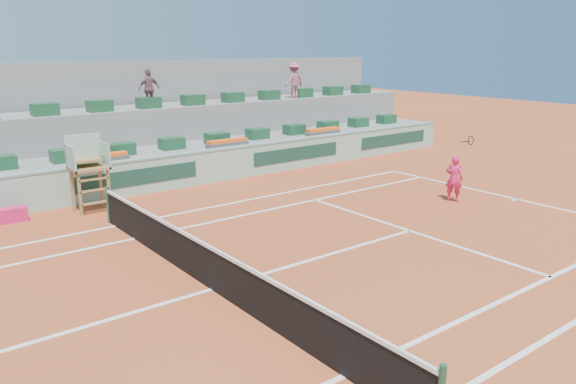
{
  "coord_description": "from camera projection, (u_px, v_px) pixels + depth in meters",
  "views": [
    {
      "loc": [
        -5.49,
        -9.77,
        5.07
      ],
      "look_at": [
        4.0,
        2.5,
        1.0
      ],
      "focal_mm": 35.0,
      "sensor_mm": 36.0,
      "label": 1
    }
  ],
  "objects": [
    {
      "name": "ground",
      "position": [
        212.0,
        289.0,
        12.01
      ],
      "size": [
        90.0,
        90.0,
        0.0
      ],
      "primitive_type": "plane",
      "color": "#9A3E1D",
      "rests_on": "ground"
    },
    {
      "name": "seating_tier_lower",
      "position": [
        59.0,
        174.0,
        20.04
      ],
      "size": [
        36.0,
        4.0,
        1.2
      ],
      "primitive_type": "cube",
      "color": "gray",
      "rests_on": "ground"
    },
    {
      "name": "seating_tier_upper",
      "position": [
        45.0,
        149.0,
        21.09
      ],
      "size": [
        36.0,
        2.4,
        2.6
      ],
      "primitive_type": "cube",
      "color": "gray",
      "rests_on": "ground"
    },
    {
      "name": "stadium_back_wall",
      "position": [
        31.0,
        120.0,
        22.08
      ],
      "size": [
        36.0,
        0.4,
        4.4
      ],
      "primitive_type": "cube",
      "color": "gray",
      "rests_on": "ground"
    },
    {
      "name": "player_bag",
      "position": [
        9.0,
        215.0,
        16.53
      ],
      "size": [
        0.96,
        0.43,
        0.43
      ],
      "primitive_type": "cube",
      "color": "#DA1C60",
      "rests_on": "ground"
    },
    {
      "name": "spectator_mid",
      "position": [
        149.0,
        89.0,
        22.5
      ],
      "size": [
        0.95,
        0.47,
        1.56
      ],
      "primitive_type": "imported",
      "rotation": [
        0.0,
        0.0,
        3.24
      ],
      "color": "#7B525D",
      "rests_on": "seating_tier_upper"
    },
    {
      "name": "spectator_right",
      "position": [
        294.0,
        80.0,
        26.72
      ],
      "size": [
        1.17,
        0.77,
        1.7
      ],
      "primitive_type": "imported",
      "rotation": [
        0.0,
        0.0,
        3.27
      ],
      "color": "#A65365",
      "rests_on": "seating_tier_upper"
    },
    {
      "name": "court_lines",
      "position": [
        212.0,
        289.0,
        12.0
      ],
      "size": [
        23.89,
        11.09,
        0.01
      ],
      "color": "white",
      "rests_on": "ground"
    },
    {
      "name": "tennis_net",
      "position": [
        211.0,
        267.0,
        11.87
      ],
      "size": [
        0.1,
        11.97,
        1.1
      ],
      "color": "black",
      "rests_on": "ground"
    },
    {
      "name": "advertising_hoarding",
      "position": [
        80.0,
        185.0,
        18.36
      ],
      "size": [
        36.0,
        0.34,
        1.26
      ],
      "color": "#8FB5A0",
      "rests_on": "ground"
    },
    {
      "name": "umpire_chair",
      "position": [
        87.0,
        163.0,
        17.35
      ],
      "size": [
        1.1,
        0.9,
        2.4
      ],
      "color": "olive",
      "rests_on": "ground"
    },
    {
      "name": "seat_row_lower",
      "position": [
        65.0,
        155.0,
        19.14
      ],
      "size": [
        32.9,
        0.6,
        0.44
      ],
      "color": "#184829",
      "rests_on": "seating_tier_lower"
    },
    {
      "name": "seat_row_upper",
      "position": [
        45.0,
        109.0,
        20.24
      ],
      "size": [
        32.9,
        0.6,
        0.44
      ],
      "color": "#184829",
      "rests_on": "seating_tier_upper"
    },
    {
      "name": "flower_planters",
      "position": [
        24.0,
        167.0,
        17.67
      ],
      "size": [
        26.8,
        0.36,
        0.28
      ],
      "color": "#4C4C4C",
      "rests_on": "seating_tier_lower"
    },
    {
      "name": "tennis_player",
      "position": [
        454.0,
        178.0,
        18.63
      ],
      "size": [
        0.57,
        0.89,
        2.28
      ],
      "color": "#DA1C60",
      "rests_on": "ground"
    }
  ]
}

